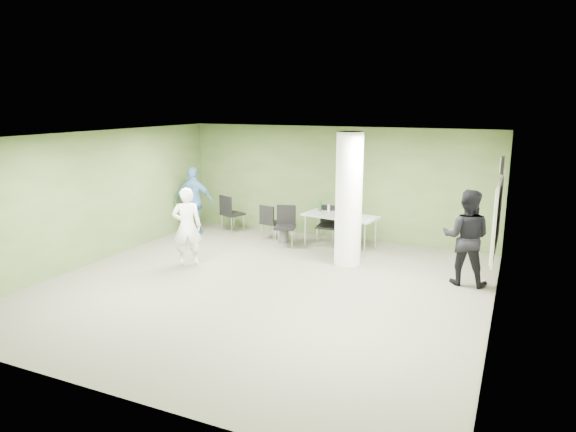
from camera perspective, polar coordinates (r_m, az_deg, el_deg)
The scene contains 17 objects.
floor at distance 9.74m, azimuth -2.78°, elevation -7.81°, with size 8.00×8.00×0.00m, color #4D4D3D.
ceiling at distance 9.15m, azimuth -2.97°, elevation 8.86°, with size 8.00×8.00×0.00m, color white.
wall_back at distance 12.97m, azimuth 5.26°, elevation 3.70°, with size 8.00×0.02×2.80m, color #3B5025.
wall_left at distance 11.70m, azimuth -20.58°, elevation 1.97°, with size 0.02×8.00×2.80m, color #3B5025.
wall_right_cream at distance 8.35m, azimuth 22.35°, elevation -2.19°, with size 0.02×8.00×2.80m, color beige.
column at distance 10.79m, azimuth 6.76°, elevation 1.86°, with size 0.56×0.56×2.80m, color silver.
whiteboard at distance 9.50m, azimuth 22.26°, elevation 0.15°, with size 0.05×2.30×1.30m.
wall_clock at distance 9.37m, azimuth 22.70°, elevation 5.23°, with size 0.06×0.32×0.32m.
folding_table at distance 12.01m, azimuth 5.76°, elevation -0.11°, with size 1.81×1.00×1.06m.
wastebasket at distance 12.64m, azimuth -0.53°, elevation -2.26°, with size 0.27×0.27×0.31m, color #4C4C4C.
chair_back_left at distance 13.58m, azimuth -6.49°, elevation 0.58°, with size 0.64×0.64×1.00m.
chair_back_right at distance 12.75m, azimuth -2.05°, elevation -0.43°, with size 0.52×0.52×0.90m.
chair_table_left at distance 12.26m, azimuth -0.28°, elevation -0.73°, with size 0.60×0.60×0.97m.
chair_table_right at distance 12.43m, azimuth 4.46°, elevation -0.66°, with size 0.51×0.51×0.94m.
woman_white at distance 10.99m, azimuth -11.16°, elevation -1.14°, with size 0.61×0.40×1.66m, color white.
man_black at distance 10.17m, azimuth 19.18°, elevation -2.26°, with size 0.88×0.69×1.82m, color black.
man_blue at distance 13.48m, azimuth -10.40°, elevation 1.64°, with size 1.03×0.43×1.76m, color teal.
Camera 1 is at (4.20, -8.11, 3.39)m, focal length 32.00 mm.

